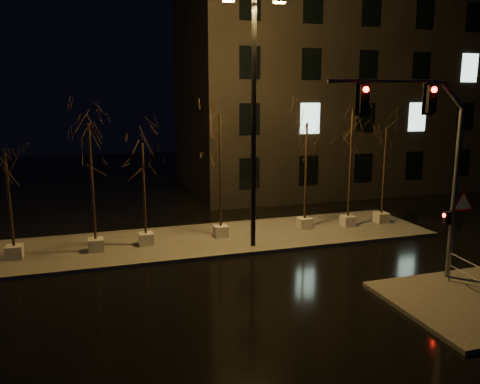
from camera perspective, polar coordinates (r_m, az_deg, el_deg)
name	(u,v)px	position (r m, az deg, el deg)	size (l,w,h in m)	color
ground	(250,289)	(17.19, 1.23, -11.69)	(90.00, 90.00, 0.00)	black
median	(210,240)	(22.59, -3.67, -5.81)	(22.00, 5.00, 0.15)	#46443F
building	(347,88)	(38.12, 12.89, 12.21)	(25.00, 12.00, 15.00)	black
tree_0	(7,177)	(21.15, -26.53, 1.66)	(1.80, 1.80, 4.56)	#ACA8A0
tree_1	(90,153)	(20.75, -17.79, 4.59)	(1.80, 1.80, 5.71)	#ACA8A0
tree_2	(143,166)	(21.19, -11.73, 3.07)	(1.80, 1.80, 4.76)	#ACA8A0
tree_3	(220,143)	(21.91, -2.45, 6.01)	(1.80, 1.80, 6.00)	#ACA8A0
tree_4	(307,147)	(23.66, 8.11, 5.49)	(1.80, 1.80, 5.55)	#ACA8A0
tree_5	(352,136)	(24.49, 13.46, 6.66)	(1.80, 1.80, 6.21)	#ACA8A0
tree_6	(385,149)	(25.73, 17.31, 5.06)	(1.80, 1.80, 5.26)	#ACA8A0
traffic_signal_mast	(429,152)	(17.74, 22.06, 4.54)	(5.87, 0.73, 7.20)	#5B5E63
streetlight_main	(254,107)	(20.41, 1.69, 10.26)	(2.68, 0.73, 10.74)	black
guard_rail_b	(471,274)	(17.97, 26.35, -8.96)	(0.28, 2.29, 1.09)	#5B5E63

